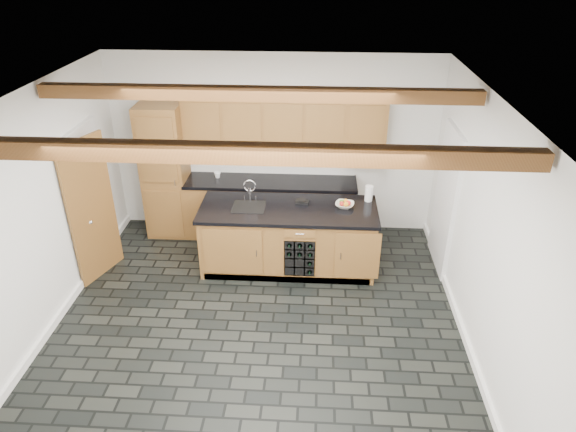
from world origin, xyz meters
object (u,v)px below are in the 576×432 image
object	(u,v)px
kitchen_scale	(302,201)
fruit_bowl	(345,205)
paper_towel	(369,193)
island	(289,238)

from	to	relation	value
kitchen_scale	fruit_bowl	size ratio (longest dim) A/B	0.77
kitchen_scale	paper_towel	xyz separation A→B (m)	(0.93, 0.14, 0.09)
paper_towel	fruit_bowl	bearing A→B (deg)	-147.59
paper_towel	island	bearing A→B (deg)	-164.19
island	fruit_bowl	distance (m)	0.92
fruit_bowl	kitchen_scale	bearing A→B (deg)	172.22
island	paper_towel	world-z (taller)	paper_towel
kitchen_scale	paper_towel	distance (m)	0.95
kitchen_scale	fruit_bowl	world-z (taller)	fruit_bowl
island	kitchen_scale	world-z (taller)	kitchen_scale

